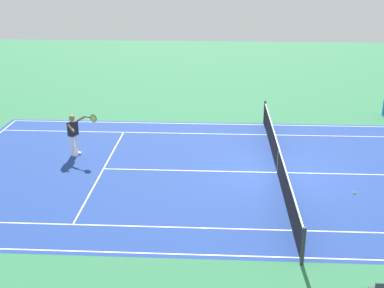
{
  "coord_description": "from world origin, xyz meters",
  "views": [
    {
      "loc": [
        2.22,
        16.79,
        7.38
      ],
      "look_at": [
        3.13,
        -0.4,
        0.9
      ],
      "focal_mm": 46.76,
      "sensor_mm": 36.0,
      "label": 1
    }
  ],
  "objects": [
    {
      "name": "tennis_net",
      "position": [
        0.0,
        0.0,
        0.49
      ],
      "size": [
        0.1,
        11.7,
        1.08
      ],
      "color": "#2D2D33",
      "rests_on": "ground_plane"
    },
    {
      "name": "tennis_ball",
      "position": [
        -2.37,
        1.6,
        0.03
      ],
      "size": [
        0.07,
        0.07,
        0.07
      ],
      "primitive_type": "sphere",
      "color": "#CCE01E",
      "rests_on": "ground_plane"
    },
    {
      "name": "court_line_markings",
      "position": [
        0.0,
        0.0,
        0.0
      ],
      "size": [
        23.85,
        11.05,
        0.01
      ],
      "color": "white",
      "rests_on": "ground_plane"
    },
    {
      "name": "tennis_player_near",
      "position": [
        7.8,
        -1.33,
        0.93
      ],
      "size": [
        1.19,
        0.75,
        1.7
      ],
      "color": "white",
      "rests_on": "ground_plane"
    },
    {
      "name": "ground_plane",
      "position": [
        0.0,
        0.0,
        0.0
      ],
      "size": [
        60.0,
        60.0,
        0.0
      ],
      "primitive_type": "plane",
      "color": "#2D7247"
    },
    {
      "name": "court_slab",
      "position": [
        0.0,
        0.0,
        0.0
      ],
      "size": [
        24.2,
        11.4,
        0.0
      ],
      "primitive_type": "cube",
      "color": "navy",
      "rests_on": "ground_plane"
    }
  ]
}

